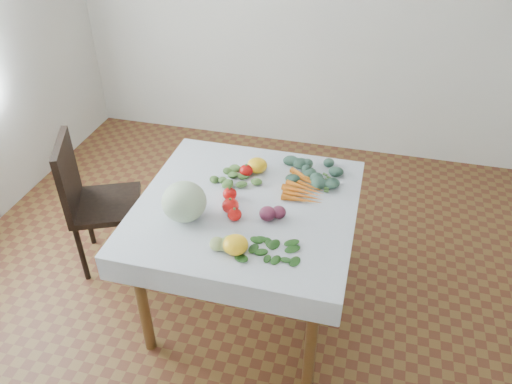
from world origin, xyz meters
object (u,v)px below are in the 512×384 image
Objects in this scene: table at (247,219)px; carrot_bunch at (305,188)px; chair at (90,196)px; cabbage at (184,202)px; heirloom_back at (257,165)px.

carrot_bunch is at bearing 34.67° from table.
chair is 4.08× the size of cabbage.
carrot_bunch reaches higher than table.
chair is at bearing 156.92° from cabbage.
table is 0.34m from heirloom_back.
carrot_bunch is at bearing -22.21° from heirloom_back.
heirloom_back is at bearing 64.10° from cabbage.
cabbage is 0.74× the size of carrot_bunch.
chair is at bearing -170.50° from heirloom_back.
carrot_bunch is (0.30, -0.12, -0.02)m from heirloom_back.
chair is 1.34m from carrot_bunch.
heirloom_back is at bearing 9.50° from chair.
heirloom_back is at bearing 94.11° from table.
table is at bearing 35.36° from cabbage.
heirloom_back is at bearing 157.79° from carrot_bunch.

